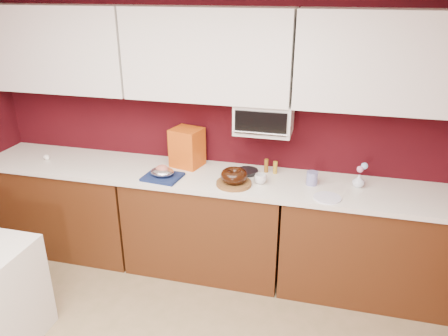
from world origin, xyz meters
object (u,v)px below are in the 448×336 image
object	(u,v)px
foil_ham_nest	(162,172)
bundt_cake	(234,176)
pandoro_box	(187,147)
flower_vase	(359,180)
toaster_oven	(264,117)
blue_jar	(312,178)
coffee_mug	(261,178)

from	to	relation	value
foil_ham_nest	bundt_cake	bearing A→B (deg)	1.56
pandoro_box	flower_vase	world-z (taller)	pandoro_box
bundt_cake	pandoro_box	distance (m)	0.57
toaster_oven	blue_jar	bearing A→B (deg)	-18.62
pandoro_box	blue_jar	xyz separation A→B (m)	(1.07, -0.13, -0.11)
toaster_oven	coffee_mug	xyz separation A→B (m)	(0.02, -0.22, -0.43)
blue_jar	flower_vase	size ratio (longest dim) A/B	0.93
toaster_oven	foil_ham_nest	xyz separation A→B (m)	(-0.76, -0.32, -0.42)
bundt_cake	coffee_mug	distance (m)	0.21
pandoro_box	flower_vase	bearing A→B (deg)	10.40
bundt_cake	foil_ham_nest	xyz separation A→B (m)	(-0.59, -0.02, -0.03)
foil_ham_nest	pandoro_box	world-z (taller)	pandoro_box
pandoro_box	coffee_mug	xyz separation A→B (m)	(0.68, -0.21, -0.12)
bundt_cake	pandoro_box	world-z (taller)	pandoro_box
flower_vase	blue_jar	bearing A→B (deg)	-172.47
toaster_oven	coffee_mug	distance (m)	0.48
bundt_cake	coffee_mug	xyz separation A→B (m)	(0.20, 0.08, -0.03)
bundt_cake	foil_ham_nest	world-z (taller)	bundt_cake
blue_jar	flower_vase	world-z (taller)	flower_vase
pandoro_box	coffee_mug	bearing A→B (deg)	-3.61
toaster_oven	coffee_mug	world-z (taller)	toaster_oven
toaster_oven	flower_vase	distance (m)	0.88
toaster_oven	blue_jar	size ratio (longest dim) A/B	4.25
coffee_mug	flower_vase	xyz separation A→B (m)	(0.75, 0.13, 0.01)
blue_jar	toaster_oven	bearing A→B (deg)	161.38
coffee_mug	flower_vase	world-z (taller)	flower_vase
pandoro_box	blue_jar	size ratio (longest dim) A/B	3.13
foil_ham_nest	blue_jar	size ratio (longest dim) A/B	1.79
coffee_mug	flower_vase	distance (m)	0.76
blue_jar	foil_ham_nest	bearing A→B (deg)	-171.50
pandoro_box	bundt_cake	bearing A→B (deg)	-17.46
foil_ham_nest	pandoro_box	xyz separation A→B (m)	(0.11, 0.31, 0.11)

